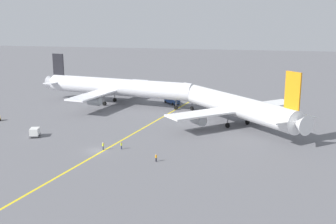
# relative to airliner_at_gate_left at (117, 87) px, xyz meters

# --- Properties ---
(ground_plane) EXTENTS (600.00, 600.00, 0.00)m
(ground_plane) POSITION_rel_airliner_at_gate_left_xyz_m (13.07, -47.59, -5.80)
(ground_plane) COLOR slate
(taxiway_stripe) EXTENTS (17.20, 118.90, 0.01)m
(taxiway_stripe) POSITION_rel_airliner_at_gate_left_xyz_m (15.85, -37.59, -5.80)
(taxiway_stripe) COLOR yellow
(taxiway_stripe) RESTS_ON ground
(airliner_at_gate_left) EXTENTS (56.96, 44.02, 16.14)m
(airliner_at_gate_left) POSITION_rel_airliner_at_gate_left_xyz_m (0.00, 0.00, 0.00)
(airliner_at_gate_left) COLOR silver
(airliner_at_gate_left) RESTS_ON ground
(airliner_being_pushed) EXTENTS (41.15, 42.25, 16.69)m
(airliner_being_pushed) POSITION_rel_airliner_at_gate_left_xyz_m (39.27, -16.98, -0.52)
(airliner_being_pushed) COLOR white
(airliner_being_pushed) RESTS_ON ground
(pushback_tug) EXTENTS (7.71, 7.21, 2.92)m
(pushback_tug) POSITION_rel_airliner_at_gate_left_xyz_m (17.42, 5.29, -4.56)
(pushback_tug) COLOR #2D4C8C
(pushback_tug) RESTS_ON ground
(gse_container_dolly_flat) EXTENTS (3.14, 3.75, 2.15)m
(gse_container_dolly_flat) POSITION_rel_airliner_at_gate_left_xyz_m (-5.95, -41.10, -4.63)
(gse_container_dolly_flat) COLOR slate
(gse_container_dolly_flat) RESTS_ON ground
(ground_crew_marshaller_foreground) EXTENTS (0.36, 0.36, 1.63)m
(ground_crew_marshaller_foreground) POSITION_rel_airliner_at_gate_left_xyz_m (17.93, -45.21, -4.96)
(ground_crew_marshaller_foreground) COLOR #2D3351
(ground_crew_marshaller_foreground) RESTS_ON ground
(ground_crew_wing_walker_right) EXTENTS (0.36, 0.36, 1.55)m
(ground_crew_wing_walker_right) POSITION_rel_airliner_at_gate_left_xyz_m (27.50, -51.05, -5.00)
(ground_crew_wing_walker_right) COLOR black
(ground_crew_wing_walker_right) RESTS_ON ground
(ground_crew_ramp_agent_by_cones) EXTENTS (0.36, 0.49, 1.71)m
(ground_crew_ramp_agent_by_cones) POSITION_rel_airliner_at_gate_left_xyz_m (14.21, -46.68, -4.90)
(ground_crew_ramp_agent_by_cones) COLOR #2D3351
(ground_crew_ramp_agent_by_cones) RESTS_ON ground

